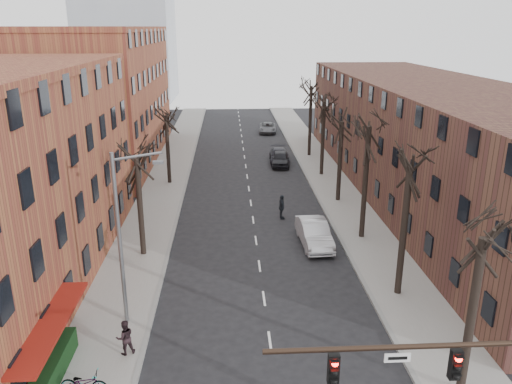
{
  "coord_description": "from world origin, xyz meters",
  "views": [
    {
      "loc": [
        -1.83,
        -12.56,
        14.47
      ],
      "look_at": [
        -0.06,
        18.92,
        4.0
      ],
      "focal_mm": 35.0,
      "sensor_mm": 36.0,
      "label": 1
    }
  ],
  "objects": [
    {
      "name": "sidewalk_left",
      "position": [
        -8.0,
        35.0,
        0.07
      ],
      "size": [
        4.0,
        90.0,
        0.15
      ],
      "primitive_type": "cube",
      "color": "gray",
      "rests_on": "ground"
    },
    {
      "name": "sidewalk_right",
      "position": [
        8.0,
        35.0,
        0.07
      ],
      "size": [
        4.0,
        90.0,
        0.15
      ],
      "primitive_type": "cube",
      "color": "gray",
      "rests_on": "ground"
    },
    {
      "name": "building_left_far",
      "position": [
        -16.0,
        44.0,
        7.0
      ],
      "size": [
        12.0,
        28.0,
        14.0
      ],
      "primitive_type": "cube",
      "color": "brown",
      "rests_on": "ground"
    },
    {
      "name": "building_right",
      "position": [
        16.0,
        30.0,
        5.0
      ],
      "size": [
        12.0,
        50.0,
        10.0
      ],
      "primitive_type": "cube",
      "color": "#513225",
      "rests_on": "ground"
    },
    {
      "name": "awning_left",
      "position": [
        -9.4,
        6.0,
        0.0
      ],
      "size": [
        1.2,
        7.0,
        0.15
      ],
      "primitive_type": "cube",
      "color": "maroon",
      "rests_on": "ground"
    },
    {
      "name": "hedge",
      "position": [
        -9.5,
        5.0,
        0.65
      ],
      "size": [
        0.8,
        6.0,
        1.0
      ],
      "primitive_type": "cube",
      "color": "black",
      "rests_on": "sidewalk_left"
    },
    {
      "name": "tree_right_b",
      "position": [
        7.6,
        12.0,
        0.0
      ],
      "size": [
        5.2,
        5.2,
        10.8
      ],
      "primitive_type": null,
      "color": "black",
      "rests_on": "ground"
    },
    {
      "name": "tree_right_c",
      "position": [
        7.6,
        20.0,
        0.0
      ],
      "size": [
        5.2,
        5.2,
        11.6
      ],
      "primitive_type": null,
      "color": "black",
      "rests_on": "ground"
    },
    {
      "name": "tree_right_d",
      "position": [
        7.6,
        28.0,
        0.0
      ],
      "size": [
        5.2,
        5.2,
        10.0
      ],
      "primitive_type": null,
      "color": "black",
      "rests_on": "ground"
    },
    {
      "name": "tree_right_e",
      "position": [
        7.6,
        36.0,
        0.0
      ],
      "size": [
        5.2,
        5.2,
        10.8
      ],
      "primitive_type": null,
      "color": "black",
      "rests_on": "ground"
    },
    {
      "name": "tree_right_f",
      "position": [
        7.6,
        44.0,
        0.0
      ],
      "size": [
        5.2,
        5.2,
        11.6
      ],
      "primitive_type": null,
      "color": "black",
      "rests_on": "ground"
    },
    {
      "name": "tree_left_a",
      "position": [
        -7.6,
        18.0,
        0.0
      ],
      "size": [
        5.2,
        5.2,
        9.5
      ],
      "primitive_type": null,
      "color": "black",
      "rests_on": "ground"
    },
    {
      "name": "tree_left_b",
      "position": [
        -7.6,
        34.0,
        0.0
      ],
      "size": [
        5.2,
        5.2,
        9.5
      ],
      "primitive_type": null,
      "color": "black",
      "rests_on": "ground"
    },
    {
      "name": "streetlight",
      "position": [
        -7.03,
        10.0,
        5.01
      ],
      "size": [
        2.45,
        0.22,
        9.03
      ],
      "color": "slate",
      "rests_on": "ground"
    },
    {
      "name": "silver_sedan",
      "position": [
        3.99,
        19.06,
        0.86
      ],
      "size": [
        2.07,
        5.31,
        1.72
      ],
      "primitive_type": "imported",
      "rotation": [
        0.0,
        0.0,
        0.05
      ],
      "color": "#B2B3B9",
      "rests_on": "ground"
    },
    {
      "name": "parked_car_near",
      "position": [
        3.8,
        39.98,
        0.79
      ],
      "size": [
        2.29,
        4.8,
        1.58
      ],
      "primitive_type": "imported",
      "rotation": [
        0.0,
        0.0,
        -0.09
      ],
      "color": "black",
      "rests_on": "ground"
    },
    {
      "name": "parked_car_mid",
      "position": [
        3.8,
        41.34,
        0.75
      ],
      "size": [
        2.35,
        5.28,
        1.51
      ],
      "primitive_type": "imported",
      "rotation": [
        0.0,
        0.0,
        -0.05
      ],
      "color": "black",
      "rests_on": "ground"
    },
    {
      "name": "parked_car_far",
      "position": [
        3.8,
        57.98,
        0.7
      ],
      "size": [
        2.73,
        5.22,
        1.4
      ],
      "primitive_type": "imported",
      "rotation": [
        0.0,
        0.0,
        -0.08
      ],
      "color": "#5A5C62",
      "rests_on": "ground"
    },
    {
      "name": "pedestrian_b",
      "position": [
        -6.71,
        7.24,
        1.0
      ],
      "size": [
        1.0,
        0.9,
        1.7
      ],
      "primitive_type": "imported",
      "rotation": [
        0.0,
        0.0,
        3.52
      ],
      "color": "black",
      "rests_on": "sidewalk_left"
    },
    {
      "name": "pedestrian_crossing",
      "position": [
        2.26,
        24.12,
        0.99
      ],
      "size": [
        0.55,
        1.18,
        1.98
      ],
      "primitive_type": "imported",
      "rotation": [
        0.0,
        0.0,
        1.63
      ],
      "color": "black",
      "rests_on": "ground"
    },
    {
      "name": "bicycle",
      "position": [
        -7.9,
        4.66,
        0.66
      ],
      "size": [
        2.01,
        0.88,
        1.02
      ],
      "primitive_type": "imported",
      "rotation": [
        0.0,
        0.0,
        1.47
      ],
      "color": "gray",
      "rests_on": "sidewalk_left"
    }
  ]
}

